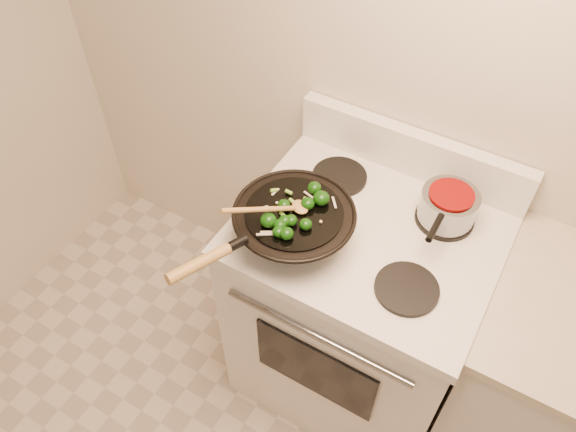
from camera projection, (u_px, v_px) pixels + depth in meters
The scene contains 6 objects.
stove at pixel (357, 308), 2.04m from camera, with size 0.78×0.67×1.08m.
counter_unit at pixel (575, 408), 1.81m from camera, with size 0.77×0.62×0.91m.
wok at pixel (293, 224), 1.62m from camera, with size 0.36×0.57×0.17m.
stirfry at pixel (295, 213), 1.56m from camera, with size 0.20×0.25×0.04m.
wooden_spoon at pixel (278, 208), 1.54m from camera, with size 0.17×0.23×0.11m.
saucepan at pixel (448, 206), 1.68m from camera, with size 0.17×0.28×0.10m.
Camera 1 is at (0.10, 0.10, 2.22)m, focal length 35.00 mm.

